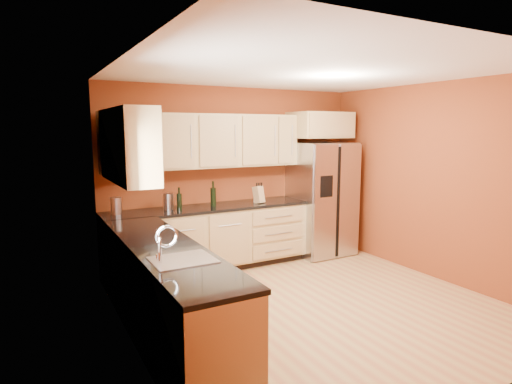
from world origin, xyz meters
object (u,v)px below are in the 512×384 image
canister_left (168,201)px  soap_dispenser (256,196)px  knife_block (259,195)px  refrigerator (321,199)px  wine_bottle_a (179,199)px

canister_left → soap_dispenser: canister_left is taller
knife_block → canister_left: bearing=154.5°
refrigerator → wine_bottle_a: 2.36m
soap_dispenser → knife_block: bearing=-89.6°
wine_bottle_a → canister_left: bearing=129.8°
refrigerator → wine_bottle_a: refrigerator is taller
refrigerator → canister_left: 2.47m
refrigerator → wine_bottle_a: (-2.35, -0.01, 0.18)m
refrigerator → soap_dispenser: (-1.15, 0.07, 0.12)m
refrigerator → knife_block: 1.16m
soap_dispenser → refrigerator: bearing=-3.7°
canister_left → soap_dispenser: (1.31, -0.05, -0.02)m
wine_bottle_a → knife_block: size_ratio=1.25×
canister_left → wine_bottle_a: (0.11, -0.13, 0.04)m
canister_left → wine_bottle_a: size_ratio=0.71×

